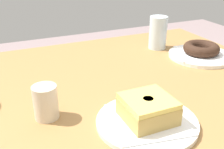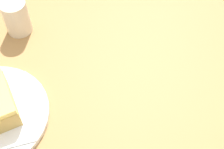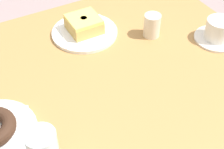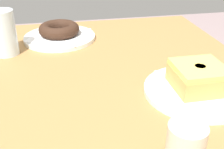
{
  "view_description": "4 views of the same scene",
  "coord_description": "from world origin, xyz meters",
  "views": [
    {
      "loc": [
        -0.29,
        -0.59,
        1.1
      ],
      "look_at": [
        -0.02,
        0.02,
        0.79
      ],
      "focal_mm": 43.97,
      "sensor_mm": 36.0,
      "label": 1
    },
    {
      "loc": [
        0.31,
        -0.12,
        1.27
      ],
      "look_at": [
        0.01,
        0.03,
        0.81
      ],
      "focal_mm": 52.0,
      "sensor_mm": 36.0,
      "label": 2
    },
    {
      "loc": [
        0.31,
        0.6,
        1.4
      ],
      "look_at": [
        -0.0,
        0.04,
        0.79
      ],
      "focal_mm": 52.79,
      "sensor_mm": 36.0,
      "label": 3
    },
    {
      "loc": [
        -0.47,
        0.07,
        1.07
      ],
      "look_at": [
        0.03,
        -0.03,
        0.8
      ],
      "focal_mm": 45.4,
      "sensor_mm": 36.0,
      "label": 4
    }
  ],
  "objects": [
    {
      "name": "sugar_jar",
      "position": [
        -0.21,
        -0.08,
        0.81
      ],
      "size": [
        0.05,
        0.05,
        0.07
      ],
      "primitive_type": "cylinder",
      "color": "beige",
      "rests_on": "table"
    },
    {
      "name": "plate_chocolate_ring",
      "position": [
        0.33,
        0.06,
        0.78
      ],
      "size": [
        0.21,
        0.21,
        0.01
      ],
      "primitive_type": "cylinder",
      "color": "white",
      "rests_on": "table"
    },
    {
      "name": "water_glass",
      "position": [
        0.24,
        0.2,
        0.83
      ],
      "size": [
        0.06,
        0.06,
        0.11
      ],
      "primitive_type": "cylinder",
      "color": "silver",
      "rests_on": "table"
    },
    {
      "name": "napkin_chocolate_ring",
      "position": [
        0.33,
        0.06,
        0.78
      ],
      "size": [
        0.2,
        0.2,
        0.0
      ],
      "primitive_type": "cube",
      "rotation": [
        0.0,
        0.0,
        -0.42
      ],
      "color": "white",
      "rests_on": "plate_chocolate_ring"
    },
    {
      "name": "donut_chocolate_ring",
      "position": [
        0.33,
        0.06,
        0.8
      ],
      "size": [
        0.12,
        0.12,
        0.03
      ],
      "primitive_type": "torus",
      "color": "#362116",
      "rests_on": "napkin_chocolate_ring"
    },
    {
      "name": "plate_glazed_square",
      "position": [
        -0.03,
        -0.19,
        0.78
      ],
      "size": [
        0.21,
        0.21,
        0.01
      ],
      "primitive_type": "cylinder",
      "color": "white",
      "rests_on": "table"
    },
    {
      "name": "table",
      "position": [
        0.0,
        0.0,
        0.67
      ],
      "size": [
        0.97,
        0.77,
        0.77
      ],
      "color": "#A47643",
      "rests_on": "ground_plane"
    },
    {
      "name": "donut_glazed_square",
      "position": [
        -0.03,
        -0.19,
        0.81
      ],
      "size": [
        0.1,
        0.1,
        0.05
      ],
      "color": "tan",
      "rests_on": "napkin_glazed_square"
    },
    {
      "name": "napkin_glazed_square",
      "position": [
        -0.03,
        -0.19,
        0.78
      ],
      "size": [
        0.17,
        0.17,
        0.0
      ],
      "primitive_type": "cube",
      "rotation": [
        0.0,
        0.0,
        -0.18
      ],
      "color": "white",
      "rests_on": "plate_glazed_square"
    }
  ]
}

